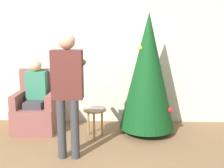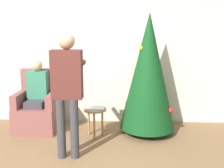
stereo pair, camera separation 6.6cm
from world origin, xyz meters
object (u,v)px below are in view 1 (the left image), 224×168
person_standing (68,84)px  side_stool (95,114)px  person_seated (36,92)px  christmas_tree (148,72)px  armchair (37,110)px

person_standing → side_stool: bearing=68.1°
person_seated → person_standing: 1.34m
christmas_tree → side_stool: 1.15m
christmas_tree → person_standing: size_ratio=1.19×
christmas_tree → side_stool: bearing=-167.2°
christmas_tree → armchair: 2.11m
person_standing → side_stool: 1.02m
person_standing → side_stool: size_ratio=3.58×
side_stool → christmas_tree: bearing=12.8°
person_seated → person_standing: bearing=-52.6°
armchair → person_standing: size_ratio=0.62×
armchair → person_seated: 0.33m
person_standing → armchair: bearing=126.4°
person_seated → person_standing: size_ratio=0.72×
christmas_tree → armchair: size_ratio=1.93×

